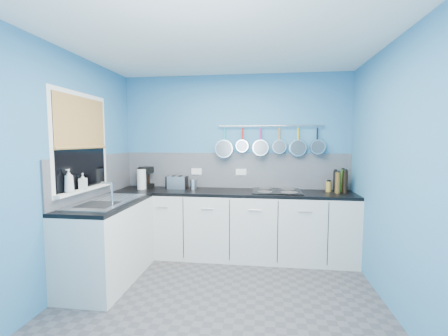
% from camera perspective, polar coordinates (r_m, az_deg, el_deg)
% --- Properties ---
extents(floor, '(3.20, 3.00, 0.02)m').
position_cam_1_polar(floor, '(3.21, -0.96, -24.31)').
color(floor, '#47474C').
rests_on(floor, ground).
extents(ceiling, '(3.20, 3.00, 0.02)m').
position_cam_1_polar(ceiling, '(2.95, -1.04, 23.74)').
color(ceiling, white).
rests_on(ceiling, ground).
extents(wall_back, '(3.20, 0.02, 2.50)m').
position_cam_1_polar(wall_back, '(4.31, 1.99, 0.89)').
color(wall_back, teal).
rests_on(wall_back, ground).
extents(wall_front, '(3.20, 0.02, 2.50)m').
position_cam_1_polar(wall_front, '(1.36, -10.63, -8.49)').
color(wall_front, teal).
rests_on(wall_front, ground).
extents(wall_left, '(0.02, 3.00, 2.50)m').
position_cam_1_polar(wall_left, '(3.44, -28.54, -0.80)').
color(wall_left, teal).
rests_on(wall_left, ground).
extents(wall_right, '(0.02, 3.00, 2.50)m').
position_cam_1_polar(wall_right, '(3.03, 30.73, -1.63)').
color(wall_right, teal).
rests_on(wall_right, ground).
extents(backsplash_back, '(3.20, 0.02, 0.50)m').
position_cam_1_polar(backsplash_back, '(4.29, 1.96, -0.46)').
color(backsplash_back, gray).
rests_on(backsplash_back, wall_back).
extents(backsplash_left, '(0.02, 1.80, 0.50)m').
position_cam_1_polar(backsplash_left, '(3.94, -23.08, -1.38)').
color(backsplash_left, gray).
rests_on(backsplash_left, wall_left).
extents(cabinet_run_back, '(3.20, 0.60, 0.86)m').
position_cam_1_polar(cabinet_run_back, '(4.15, 1.53, -10.81)').
color(cabinet_run_back, silver).
rests_on(cabinet_run_back, ground).
extents(worktop_back, '(3.20, 0.60, 0.04)m').
position_cam_1_polar(worktop_back, '(4.05, 1.55, -4.67)').
color(worktop_back, black).
rests_on(worktop_back, cabinet_run_back).
extents(cabinet_run_left, '(0.60, 1.20, 0.86)m').
position_cam_1_polar(cabinet_run_left, '(3.69, -21.16, -13.18)').
color(cabinet_run_left, silver).
rests_on(cabinet_run_left, ground).
extents(worktop_left, '(0.60, 1.20, 0.04)m').
position_cam_1_polar(worktop_left, '(3.58, -21.40, -6.31)').
color(worktop_left, black).
rests_on(worktop_left, cabinet_run_left).
extents(window_frame, '(0.01, 1.00, 1.10)m').
position_cam_1_polar(window_frame, '(3.66, -25.53, 4.34)').
color(window_frame, white).
rests_on(window_frame, wall_left).
extents(window_glass, '(0.01, 0.90, 1.00)m').
position_cam_1_polar(window_glass, '(3.65, -25.46, 4.35)').
color(window_glass, black).
rests_on(window_glass, wall_left).
extents(bamboo_blind, '(0.01, 0.90, 0.55)m').
position_cam_1_polar(bamboo_blind, '(3.65, -25.49, 7.88)').
color(bamboo_blind, '#C5873E').
rests_on(bamboo_blind, wall_left).
extents(window_sill, '(0.10, 0.98, 0.03)m').
position_cam_1_polar(window_sill, '(3.68, -24.89, -3.68)').
color(window_sill, white).
rests_on(window_sill, wall_left).
extents(sink_unit, '(0.50, 0.95, 0.01)m').
position_cam_1_polar(sink_unit, '(3.58, -21.41, -5.94)').
color(sink_unit, silver).
rests_on(sink_unit, worktop_left).
extents(mixer_tap, '(0.12, 0.08, 0.26)m').
position_cam_1_polar(mixer_tap, '(3.32, -20.56, -4.52)').
color(mixer_tap, silver).
rests_on(mixer_tap, worktop_left).
extents(socket_left, '(0.15, 0.01, 0.09)m').
position_cam_1_polar(socket_left, '(4.37, -5.25, -0.65)').
color(socket_left, white).
rests_on(socket_left, backsplash_back).
extents(socket_right, '(0.15, 0.01, 0.09)m').
position_cam_1_polar(socket_right, '(4.27, 3.28, -0.76)').
color(socket_right, white).
rests_on(socket_right, backsplash_back).
extents(pot_rail, '(1.45, 0.02, 0.02)m').
position_cam_1_polar(pot_rail, '(4.22, 8.77, 7.94)').
color(pot_rail, silver).
rests_on(pot_rail, wall_back).
extents(soap_bottle_a, '(0.10, 0.10, 0.24)m').
position_cam_1_polar(soap_bottle_a, '(3.40, -27.42, -2.18)').
color(soap_bottle_a, white).
rests_on(soap_bottle_a, window_sill).
extents(soap_bottle_b, '(0.10, 0.10, 0.17)m').
position_cam_1_polar(soap_bottle_b, '(3.60, -25.28, -2.27)').
color(soap_bottle_b, white).
rests_on(soap_bottle_b, window_sill).
extents(paper_towel, '(0.15, 0.15, 0.27)m').
position_cam_1_polar(paper_towel, '(4.33, -15.42, -2.09)').
color(paper_towel, white).
rests_on(paper_towel, worktop_back).
extents(coffee_maker, '(0.20, 0.22, 0.30)m').
position_cam_1_polar(coffee_maker, '(4.44, -14.68, -1.72)').
color(coffee_maker, black).
rests_on(coffee_maker, worktop_back).
extents(toaster, '(0.28, 0.17, 0.18)m').
position_cam_1_polar(toaster, '(4.29, -8.93, -2.71)').
color(toaster, silver).
rests_on(toaster, worktop_back).
extents(canister, '(0.11, 0.11, 0.14)m').
position_cam_1_polar(canister, '(4.21, -5.88, -3.08)').
color(canister, silver).
rests_on(canister, worktop_back).
extents(hob, '(0.64, 0.56, 0.01)m').
position_cam_1_polar(hob, '(4.08, 10.00, -4.28)').
color(hob, black).
rests_on(hob, worktop_back).
extents(pan_0, '(0.25, 0.10, 0.44)m').
position_cam_1_polar(pan_0, '(4.24, 0.09, 4.99)').
color(pan_0, silver).
rests_on(pan_0, pot_rail).
extents(pan_1, '(0.17, 0.10, 0.36)m').
position_cam_1_polar(pan_1, '(4.22, 3.53, 5.52)').
color(pan_1, silver).
rests_on(pan_1, pot_rail).
extents(pan_2, '(0.22, 0.11, 0.41)m').
position_cam_1_polar(pan_2, '(4.21, 7.00, 5.17)').
color(pan_2, silver).
rests_on(pan_2, pot_rail).
extents(pan_3, '(0.19, 0.09, 0.38)m').
position_cam_1_polar(pan_3, '(4.21, 10.47, 5.32)').
color(pan_3, silver).
rests_on(pan_3, pot_rail).
extents(pan_4, '(0.23, 0.07, 0.42)m').
position_cam_1_polar(pan_4, '(4.23, 13.92, 5.03)').
color(pan_4, silver).
rests_on(pan_4, pot_rail).
extents(pan_5, '(0.20, 0.10, 0.39)m').
position_cam_1_polar(pan_5, '(4.27, 17.33, 5.14)').
color(pan_5, silver).
rests_on(pan_5, pot_rail).
extents(condiment_0, '(0.05, 0.05, 0.30)m').
position_cam_1_polar(condiment_0, '(4.24, 21.62, -2.26)').
color(condiment_0, '#265919').
rests_on(condiment_0, worktop_back).
extents(condiment_1, '(0.06, 0.06, 0.28)m').
position_cam_1_polar(condiment_1, '(4.24, 20.41, -2.37)').
color(condiment_1, black).
rests_on(condiment_1, worktop_back).
extents(condiment_2, '(0.07, 0.07, 0.14)m').
position_cam_1_polar(condiment_2, '(4.20, 19.28, -3.36)').
color(condiment_2, olive).
rests_on(condiment_2, worktop_back).
extents(condiment_3, '(0.07, 0.07, 0.29)m').
position_cam_1_polar(condiment_3, '(4.16, 22.04, -2.46)').
color(condiment_3, black).
rests_on(condiment_3, worktop_back).
extents(condiment_4, '(0.06, 0.06, 0.27)m').
position_cam_1_polar(condiment_4, '(4.12, 20.83, -2.63)').
color(condiment_4, brown).
rests_on(condiment_4, worktop_back).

